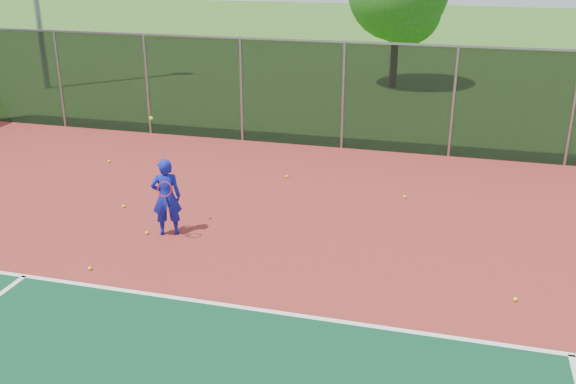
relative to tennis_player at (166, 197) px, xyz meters
The scene contains 10 objects.
court_apron 6.30m from the tennis_player, 32.02° to the right, with size 30.00×20.00×0.02m, color maroon.
fence_back 8.56m from the tennis_player, 51.60° to the left, with size 30.00×0.06×3.03m.
tennis_player is the anchor object (origin of this frame).
practice_ball_0 2.01m from the tennis_player, 147.30° to the left, with size 0.07×0.07×0.07m, color yellow.
practice_ball_1 0.88m from the tennis_player, 159.71° to the right, with size 0.07×0.07×0.07m, color yellow.
practice_ball_3 6.73m from the tennis_player, ahead, with size 0.07×0.07×0.07m, color yellow.
practice_ball_4 2.08m from the tennis_player, 111.58° to the right, with size 0.07×0.07×0.07m, color yellow.
practice_ball_5 4.16m from the tennis_player, 69.37° to the left, with size 0.07×0.07×0.07m, color yellow.
practice_ball_7 5.51m from the tennis_player, 35.80° to the left, with size 0.07×0.07×0.07m, color yellow.
practice_ball_8 5.17m from the tennis_player, 132.86° to the left, with size 0.07×0.07×0.07m, color yellow.
Camera 1 is at (0.08, -5.46, 5.49)m, focal length 40.00 mm.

